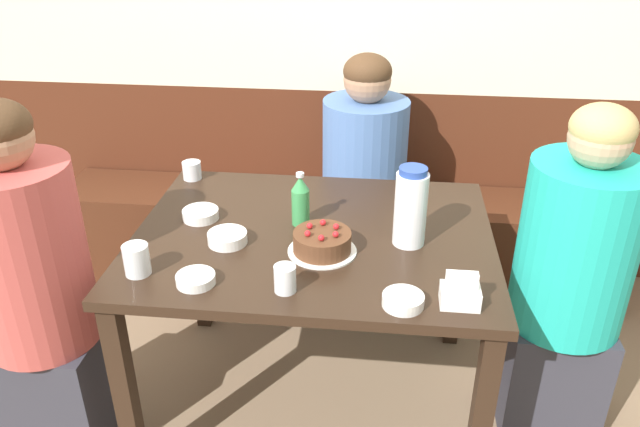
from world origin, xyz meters
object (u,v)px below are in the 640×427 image
bowl_rice_small (201,214)px  glass_tumbler_short (285,279)px  bowl_side_dish (403,300)px  bowl_sauce_shallow (227,238)px  birthday_cake (322,242)px  soju_bottle (300,200)px  person_grey_tee (37,292)px  person_pale_blue_shirt (569,282)px  bench_seat (334,240)px  bowl_soup_white (196,279)px  glass_shot_small (137,260)px  water_pitcher (411,207)px  glass_water_tall (192,170)px  person_teal_shirt (364,186)px  napkin_holder (460,293)px

bowl_rice_small → glass_tumbler_short: bearing=-47.9°
bowl_side_dish → bowl_sauce_shallow: size_ratio=0.91×
birthday_cake → glass_tumbler_short: 0.24m
soju_bottle → person_grey_tee: 0.91m
bowl_side_dish → glass_tumbler_short: glass_tumbler_short is taller
soju_bottle → person_pale_blue_shirt: 0.95m
person_pale_blue_shirt → soju_bottle: bearing=-4.2°
birthday_cake → soju_bottle: soju_bottle is taller
bench_seat → bowl_side_dish: (0.30, -1.21, 0.52)m
bowl_rice_small → person_pale_blue_shirt: 1.28m
bench_seat → bowl_rice_small: (-0.41, -0.77, 0.52)m
bowl_soup_white → glass_shot_small: size_ratio=1.22×
birthday_cake → bowl_side_dish: (0.26, -0.26, -0.02)m
water_pitcher → glass_water_tall: size_ratio=3.61×
water_pitcher → person_teal_shirt: size_ratio=0.23×
bench_seat → person_grey_tee: 1.46m
person_teal_shirt → person_pale_blue_shirt: bearing=44.7°
napkin_holder → person_teal_shirt: size_ratio=0.09×
water_pitcher → soju_bottle: bearing=166.1°
person_grey_tee → bowl_sauce_shallow: bearing=17.3°
glass_water_tall → glass_shot_small: (0.04, -0.70, 0.01)m
napkin_holder → glass_water_tall: size_ratio=1.48×
bench_seat → bowl_soup_white: bowl_soup_white is taller
person_teal_shirt → person_pale_blue_shirt: 1.03m
bowl_rice_small → person_grey_tee: 0.58m
bowl_soup_white → bowl_side_dish: size_ratio=0.99×
soju_bottle → bowl_side_dish: size_ratio=1.63×
person_pale_blue_shirt → glass_water_tall: bearing=-15.8°
soju_bottle → person_grey_tee: bearing=-157.1°
napkin_holder → person_pale_blue_shirt: person_pale_blue_shirt is taller
napkin_holder → glass_tumbler_short: size_ratio=1.34×
napkin_holder → person_grey_tee: (-1.32, 0.08, -0.15)m
bowl_sauce_shallow → bowl_rice_small: bearing=130.7°
water_pitcher → glass_shot_small: water_pitcher is taller
glass_water_tall → person_grey_tee: (-0.33, -0.67, -0.15)m
soju_bottle → person_teal_shirt: (0.19, 0.66, -0.24)m
bowl_soup_white → person_pale_blue_shirt: size_ratio=0.10×
napkin_holder → bowl_sauce_shallow: (-0.73, 0.26, -0.02)m
bowl_sauce_shallow → glass_shot_small: 0.31m
water_pitcher → glass_shot_small: 0.87m
person_pale_blue_shirt → glass_shot_small: bearing=12.5°
water_pitcher → napkin_holder: (0.14, -0.33, -0.09)m
soju_bottle → person_teal_shirt: bearing=73.9°
bench_seat → person_teal_shirt: 0.39m
bowl_rice_small → bowl_side_dish: size_ratio=1.08×
soju_bottle → bowl_rice_small: size_ratio=1.51×
bowl_soup_white → glass_tumbler_short: bearing=-1.7°
water_pitcher → napkin_holder: size_ratio=2.44×
napkin_holder → bowl_sauce_shallow: bearing=160.1°
glass_water_tall → glass_shot_small: size_ratio=0.77×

